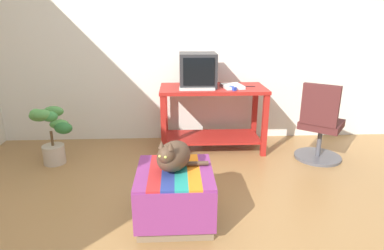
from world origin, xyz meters
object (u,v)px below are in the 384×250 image
at_px(cat, 173,156).
at_px(potted_plant, 52,133).
at_px(ottoman_with_blanket, 175,195).
at_px(office_chair, 320,128).
at_px(tv_monitor, 198,70).
at_px(stapler, 233,88).
at_px(keyboard, 197,88).
at_px(book, 232,86).
at_px(desk, 212,108).

distance_m(cat, potted_plant, 1.75).
distance_m(ottoman_with_blanket, office_chair, 1.95).
xyz_separation_m(tv_monitor, stapler, (0.38, -0.21, -0.17)).
relative_size(tv_monitor, ottoman_with_blanket, 0.67).
height_order(keyboard, office_chair, office_chair).
relative_size(keyboard, book, 1.39).
height_order(tv_monitor, potted_plant, tv_monitor).
xyz_separation_m(tv_monitor, ottoman_with_blanket, (-0.28, -1.53, -0.75)).
xyz_separation_m(office_chair, stapler, (-0.95, 0.23, 0.41)).
relative_size(book, office_chair, 0.32).
height_order(keyboard, stapler, stapler).
xyz_separation_m(desk, keyboard, (-0.19, -0.13, 0.26)).
relative_size(desk, stapler, 11.26).
height_order(office_chair, stapler, office_chair).
relative_size(ottoman_with_blanket, potted_plant, 0.98).
relative_size(keyboard, office_chair, 0.45).
bearing_deg(cat, tv_monitor, 103.57).
height_order(ottoman_with_blanket, potted_plant, potted_plant).
height_order(book, potted_plant, book).
bearing_deg(office_chair, keyboard, 25.69).
relative_size(keyboard, cat, 0.89).
xyz_separation_m(desk, cat, (-0.46, -1.47, 0.02)).
relative_size(tv_monitor, cat, 0.94).
height_order(tv_monitor, office_chair, tv_monitor).
bearing_deg(keyboard, desk, 35.13).
bearing_deg(cat, book, 88.66).
bearing_deg(ottoman_with_blanket, potted_plant, 139.37).
distance_m(tv_monitor, cat, 1.59).
bearing_deg(office_chair, stapler, 23.68).
relative_size(ottoman_with_blanket, cat, 1.41).
distance_m(book, stapler, 0.13).
relative_size(ottoman_with_blanket, office_chair, 0.71).
bearing_deg(stapler, ottoman_with_blanket, -140.93).
height_order(book, cat, book).
distance_m(tv_monitor, potted_plant, 1.77).
bearing_deg(stapler, potted_plant, 160.38).
bearing_deg(potted_plant, tv_monitor, 13.27).
relative_size(desk, potted_plant, 1.91).
distance_m(cat, stapler, 1.48).
bearing_deg(keyboard, office_chair, -10.67).
xyz_separation_m(book, ottoman_with_blanket, (-0.68, -1.45, -0.58)).
distance_m(potted_plant, office_chair, 2.95).
relative_size(desk, ottoman_with_blanket, 1.95).
bearing_deg(stapler, keyboard, 149.03).
bearing_deg(stapler, desk, 114.12).
bearing_deg(office_chair, tv_monitor, 18.84).
bearing_deg(book, ottoman_with_blanket, -123.69).
distance_m(keyboard, ottoman_with_blanket, 1.50).
bearing_deg(ottoman_with_blanket, desk, 73.12).
xyz_separation_m(keyboard, stapler, (0.40, -0.05, 0.01)).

